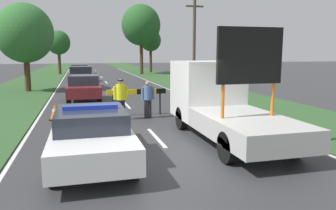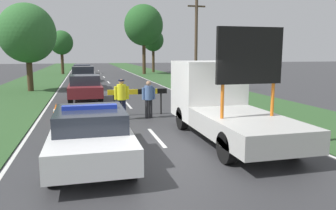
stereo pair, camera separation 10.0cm
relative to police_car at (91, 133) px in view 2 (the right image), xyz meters
The scene contains 20 objects.
ground_plane 2.18m from the police_car, ahead, with size 160.00×160.00×0.00m, color #333335.
lane_markings 17.53m from the police_car, 83.23° to the left, with size 8.16×61.89×0.01m.
grass_verge_left 20.59m from the police_car, 102.51° to the left, with size 4.78×120.00×0.03m.
grass_verge_right 21.86m from the police_car, 66.86° to the left, with size 4.78×120.00×0.03m.
police_car is the anchor object (origin of this frame).
work_truck 4.47m from the police_car, 21.69° to the left, with size 2.10×6.00×3.35m.
road_barrier 6.08m from the police_car, 69.71° to the left, with size 2.57×0.08×1.14m.
police_officer 5.07m from the police_car, 74.81° to the left, with size 0.59×0.38×1.65m.
pedestrian_civilian 5.55m from the police_car, 63.86° to the left, with size 0.55×0.35×1.54m.
traffic_cone_near_police 5.68m from the police_car, 12.54° to the left, with size 0.37×0.37×0.52m.
traffic_cone_centre_front 4.67m from the police_car, 101.94° to the left, with size 0.35×0.35×0.49m.
traffic_cone_near_truck 5.81m from the police_car, 102.49° to the left, with size 0.48×0.48×0.66m.
queued_car_wagon_maroon 10.54m from the police_car, 90.35° to the left, with size 1.78×3.95×1.47m.
queued_car_van_white 17.56m from the police_car, 90.52° to the left, with size 1.77×4.46×1.68m.
queued_car_hatch_blue 24.27m from the police_car, 90.58° to the left, with size 1.70×4.20×1.61m.
roadside_tree_near_left 37.96m from the police_car, 75.76° to the left, with size 2.86×2.86×5.90m.
roadside_tree_near_right 17.18m from the police_car, 102.91° to the left, with size 3.85×3.85×6.04m.
roadside_tree_mid_left 35.93m from the police_car, 94.32° to the left, with size 2.87×2.87×5.47m.
roadside_tree_mid_right 34.26m from the police_car, 77.47° to the left, with size 4.82×4.82×8.63m.
utility_pole 14.95m from the police_car, 60.65° to the left, with size 1.20×0.20×6.33m.
Camera 2 is at (-2.17, -8.25, 2.68)m, focal length 35.00 mm.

